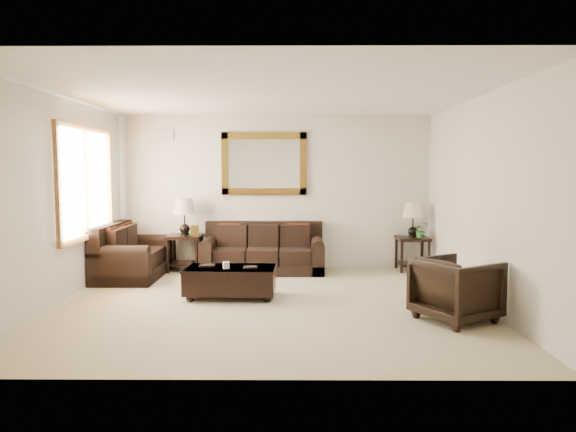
{
  "coord_description": "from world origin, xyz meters",
  "views": [
    {
      "loc": [
        0.3,
        -6.61,
        1.73
      ],
      "look_at": [
        0.25,
        0.6,
        1.09
      ],
      "focal_mm": 32.0,
      "sensor_mm": 36.0,
      "label": 1
    }
  ],
  "objects_px": {
    "armchair": "(456,286)",
    "sofa": "(263,254)",
    "coffee_table": "(231,279)",
    "end_table_left": "(185,224)",
    "end_table_right": "(413,226)",
    "loveseat": "(129,258)"
  },
  "relations": [
    {
      "from": "coffee_table",
      "to": "armchair",
      "type": "bearing_deg",
      "value": -19.76
    },
    {
      "from": "sofa",
      "to": "end_table_right",
      "type": "distance_m",
      "value": 2.62
    },
    {
      "from": "sofa",
      "to": "loveseat",
      "type": "xyz_separation_m",
      "value": [
        -2.15,
        -0.5,
        0.02
      ]
    },
    {
      "from": "coffee_table",
      "to": "armchair",
      "type": "height_order",
      "value": "armchair"
    },
    {
      "from": "loveseat",
      "to": "end_table_right",
      "type": "distance_m",
      "value": 4.78
    },
    {
      "from": "sofa",
      "to": "armchair",
      "type": "distance_m",
      "value": 3.74
    },
    {
      "from": "end_table_right",
      "to": "loveseat",
      "type": "bearing_deg",
      "value": -172.83
    },
    {
      "from": "sofa",
      "to": "coffee_table",
      "type": "distance_m",
      "value": 1.86
    },
    {
      "from": "end_table_left",
      "to": "end_table_right",
      "type": "height_order",
      "value": "end_table_left"
    },
    {
      "from": "end_table_left",
      "to": "armchair",
      "type": "distance_m",
      "value": 4.79
    },
    {
      "from": "end_table_left",
      "to": "armchair",
      "type": "height_order",
      "value": "end_table_left"
    },
    {
      "from": "end_table_left",
      "to": "armchair",
      "type": "bearing_deg",
      "value": -38.44
    },
    {
      "from": "sofa",
      "to": "loveseat",
      "type": "bearing_deg",
      "value": -166.99
    },
    {
      "from": "end_table_right",
      "to": "armchair",
      "type": "xyz_separation_m",
      "value": [
        -0.2,
        -2.99,
        -0.37
      ]
    },
    {
      "from": "sofa",
      "to": "armchair",
      "type": "relative_size",
      "value": 2.54
    },
    {
      "from": "sofa",
      "to": "coffee_table",
      "type": "relative_size",
      "value": 1.64
    },
    {
      "from": "coffee_table",
      "to": "sofa",
      "type": "bearing_deg",
      "value": 80.75
    },
    {
      "from": "armchair",
      "to": "sofa",
      "type": "bearing_deg",
      "value": 9.1
    },
    {
      "from": "loveseat",
      "to": "coffee_table",
      "type": "bearing_deg",
      "value": -126.46
    },
    {
      "from": "loveseat",
      "to": "end_table_left",
      "type": "height_order",
      "value": "end_table_left"
    },
    {
      "from": "end_table_left",
      "to": "end_table_right",
      "type": "xyz_separation_m",
      "value": [
        3.93,
        0.02,
        -0.05
      ]
    },
    {
      "from": "coffee_table",
      "to": "armchair",
      "type": "distance_m",
      "value": 2.93
    }
  ]
}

